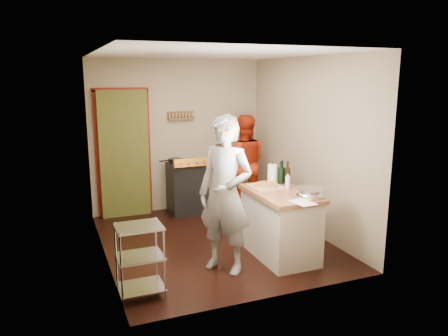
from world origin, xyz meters
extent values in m
plane|color=black|center=(0.00, 0.00, 0.00)|extent=(3.50, 3.50, 0.00)
cube|color=tan|center=(0.00, 1.75, 1.30)|extent=(3.00, 0.04, 2.60)
cube|color=#565B23|center=(-0.95, 1.80, 1.05)|extent=(0.80, 0.40, 2.10)
cube|color=maroon|center=(-1.37, 1.73, 1.05)|extent=(0.06, 0.06, 2.10)
cube|color=maroon|center=(-0.53, 1.73, 1.05)|extent=(0.06, 0.06, 2.10)
cube|color=maroon|center=(-0.95, 1.73, 2.10)|extent=(0.90, 0.06, 0.06)
cube|color=brown|center=(0.05, 1.70, 1.60)|extent=(0.46, 0.09, 0.03)
cube|color=brown|center=(0.05, 1.74, 1.66)|extent=(0.46, 0.02, 0.12)
cube|color=olive|center=(0.05, 1.70, 1.66)|extent=(0.42, 0.04, 0.07)
cube|color=tan|center=(0.95, 1.65, 0.90)|extent=(0.80, 0.18, 0.04)
cube|color=black|center=(0.75, 1.65, 1.02)|extent=(0.10, 0.14, 0.22)
cube|color=tan|center=(-1.50, 0.00, 1.30)|extent=(0.04, 3.50, 2.60)
cube|color=tan|center=(1.50, 0.00, 1.30)|extent=(0.04, 3.50, 2.60)
cube|color=white|center=(0.00, 0.00, 2.61)|extent=(3.00, 3.50, 0.02)
cube|color=black|center=(0.05, 1.43, 0.40)|extent=(0.60, 0.55, 0.80)
cube|color=black|center=(0.05, 1.43, 0.83)|extent=(0.60, 0.55, 0.06)
cube|color=#8F4C14|center=(0.05, 1.15, 0.92)|extent=(0.60, 0.15, 0.17)
cylinder|color=black|center=(-0.10, 1.56, 0.91)|extent=(0.26, 0.26, 0.05)
cylinder|color=silver|center=(-1.50, -1.38, 0.40)|extent=(0.02, 0.02, 0.80)
cylinder|color=silver|center=(-1.06, -1.38, 0.40)|extent=(0.02, 0.02, 0.80)
cylinder|color=silver|center=(-1.50, -1.02, 0.40)|extent=(0.02, 0.02, 0.80)
cylinder|color=silver|center=(-1.06, -1.02, 0.40)|extent=(0.02, 0.02, 0.80)
cube|color=silver|center=(-1.28, -1.20, 0.10)|extent=(0.48, 0.40, 0.02)
cube|color=silver|center=(-1.28, -1.20, 0.45)|extent=(0.48, 0.40, 0.02)
cube|color=silver|center=(-1.28, -1.20, 0.78)|extent=(0.48, 0.40, 0.02)
cube|color=beige|center=(0.62, -0.81, 0.41)|extent=(0.62, 1.10, 0.81)
cube|color=#965E39|center=(0.62, -0.81, 0.84)|extent=(0.68, 1.15, 0.06)
cube|color=tan|center=(0.53, -0.55, 0.88)|extent=(0.40, 0.40, 0.02)
cylinder|color=gold|center=(0.53, -0.55, 0.91)|extent=(0.32, 0.32, 0.02)
ellipsoid|color=silver|center=(0.81, -1.16, 0.92)|extent=(0.35, 0.35, 0.11)
cylinder|color=white|center=(0.68, -0.45, 1.01)|extent=(0.12, 0.12, 0.28)
cylinder|color=silver|center=(0.75, -0.74, 0.95)|extent=(0.06, 0.06, 0.17)
cube|color=white|center=(0.61, -1.34, 0.87)|extent=(0.24, 0.32, 0.00)
cylinder|color=black|center=(0.87, -0.39, 1.02)|extent=(0.08, 0.08, 0.31)
cylinder|color=black|center=(0.91, -0.46, 1.02)|extent=(0.08, 0.08, 0.31)
cylinder|color=black|center=(0.82, -0.43, 1.02)|extent=(0.08, 0.08, 0.31)
imported|color=#A5A5AA|center=(-0.20, -0.93, 0.94)|extent=(0.78, 0.82, 1.88)
imported|color=#AA220B|center=(1.00, 1.20, 0.84)|extent=(0.97, 0.86, 1.67)
camera|label=1|loc=(-2.06, -5.52, 2.31)|focal=35.00mm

